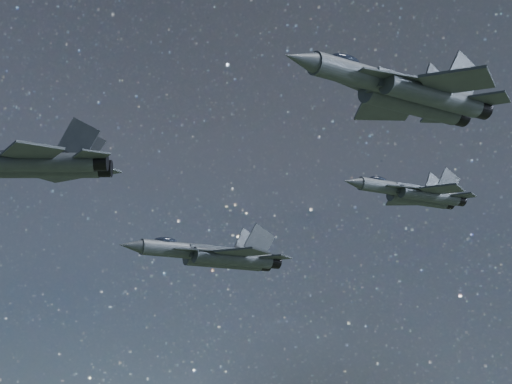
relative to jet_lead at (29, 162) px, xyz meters
name	(u,v)px	position (x,y,z in m)	size (l,w,h in m)	color
jet_lead	(29,162)	(0.00, 0.00, 0.00)	(17.42, 11.53, 4.44)	#373E45
jet_left	(216,255)	(22.70, 19.43, -3.37)	(19.72, 13.72, 4.96)	#373E45
jet_right	(407,92)	(23.14, -20.59, 2.15)	(18.44, 12.59, 4.63)	#373E45
jet_slot	(414,193)	(38.39, 3.25, 1.45)	(15.30, 10.60, 3.84)	#373E45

